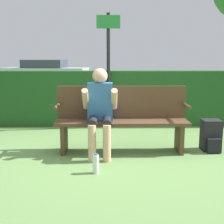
{
  "coord_description": "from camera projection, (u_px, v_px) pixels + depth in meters",
  "views": [
    {
      "loc": [
        -0.2,
        -4.55,
        1.44
      ],
      "look_at": [
        -0.15,
        -0.1,
        0.63
      ],
      "focal_mm": 50.0,
      "sensor_mm": 36.0,
      "label": 1
    }
  ],
  "objects": [
    {
      "name": "hedge_back",
      "position": [
        118.0,
        98.0,
        6.49
      ],
      "size": [
        12.0,
        0.39,
        1.13
      ],
      "color": "#1E4C1E",
      "rests_on": "ground"
    },
    {
      "name": "signpost",
      "position": [
        108.0,
        62.0,
        6.11
      ],
      "size": [
        0.45,
        0.09,
        2.25
      ],
      "color": "black",
      "rests_on": "ground"
    },
    {
      "name": "water_bottle",
      "position": [
        96.0,
        164.0,
        3.85
      ],
      "size": [
        0.08,
        0.08,
        0.25
      ],
      "color": "white",
      "rests_on": "ground"
    },
    {
      "name": "person_seated",
      "position": [
        100.0,
        107.0,
        4.54
      ],
      "size": [
        0.5,
        0.64,
        1.26
      ],
      "color": "#336699",
      "rests_on": "ground"
    },
    {
      "name": "ground_plane",
      "position": [
        122.0,
        152.0,
        4.74
      ],
      "size": [
        40.0,
        40.0,
        0.0
      ],
      "primitive_type": "plane",
      "color": "#668E4C"
    },
    {
      "name": "backpack",
      "position": [
        211.0,
        136.0,
        4.77
      ],
      "size": [
        0.28,
        0.34,
        0.48
      ],
      "color": "black",
      "rests_on": "ground"
    },
    {
      "name": "park_bench",
      "position": [
        122.0,
        118.0,
        4.72
      ],
      "size": [
        1.98,
        0.44,
        0.98
      ],
      "color": "#513823",
      "rests_on": "ground"
    },
    {
      "name": "parked_car",
      "position": [
        45.0,
        72.0,
        16.37
      ],
      "size": [
        4.55,
        2.25,
        1.23
      ],
      "rotation": [
        0.0,
        0.0,
        -0.13
      ],
      "color": "#B7BCC6",
      "rests_on": "ground"
    }
  ]
}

